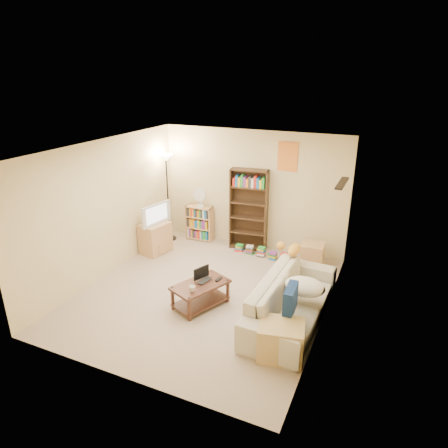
# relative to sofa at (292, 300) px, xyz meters

# --- Properties ---
(room) EXTENTS (4.50, 4.54, 2.52)m
(room) POSITION_rel_sofa_xyz_m (-1.55, 0.15, 1.29)
(room) COLOR tan
(room) RESTS_ON ground
(sofa) EXTENTS (2.35, 1.05, 0.67)m
(sofa) POSITION_rel_sofa_xyz_m (0.00, 0.00, 0.00)
(sofa) COLOR beige
(sofa) RESTS_ON ground
(navy_pillow) EXTENTS (0.16, 0.45, 0.40)m
(navy_pillow) POSITION_rel_sofa_xyz_m (0.09, -0.50, 0.31)
(navy_pillow) COLOR navy
(navy_pillow) RESTS_ON sofa
(cream_blanket) EXTENTS (0.62, 0.44, 0.26)m
(cream_blanket) POSITION_rel_sofa_xyz_m (0.17, 0.05, 0.24)
(cream_blanket) COLOR beige
(cream_blanket) RESTS_ON sofa
(tabby_cat) EXTENTS (0.53, 0.20, 0.18)m
(tabby_cat) POSITION_rel_sofa_xyz_m (-0.27, 0.89, 0.43)
(tabby_cat) COLOR gold
(tabby_cat) RESTS_ON sofa
(coffee_table) EXTENTS (0.83, 1.04, 0.41)m
(coffee_table) POSITION_rel_sofa_xyz_m (-1.44, -0.25, -0.08)
(coffee_table) COLOR #44241A
(coffee_table) RESTS_ON ground
(laptop) EXTENTS (0.36, 0.30, 0.02)m
(laptop) POSITION_rel_sofa_xyz_m (-1.37, -0.15, 0.08)
(laptop) COLOR black
(laptop) RESTS_ON coffee_table
(laptop_screen) EXTENTS (0.13, 0.28, 0.20)m
(laptop_screen) POSITION_rel_sofa_xyz_m (-1.49, -0.10, 0.19)
(laptop_screen) COLOR white
(laptop_screen) RESTS_ON laptop
(mug) EXTENTS (0.20, 0.20, 0.09)m
(mug) POSITION_rel_sofa_xyz_m (-1.44, -0.51, 0.12)
(mug) COLOR white
(mug) RESTS_ON coffee_table
(tv_remote) EXTENTS (0.07, 0.17, 0.02)m
(tv_remote) POSITION_rel_sofa_xyz_m (-1.23, -0.01, 0.08)
(tv_remote) COLOR black
(tv_remote) RESTS_ON coffee_table
(tv_stand) EXTENTS (0.54, 0.68, 0.64)m
(tv_stand) POSITION_rel_sofa_xyz_m (-3.25, 1.21, -0.01)
(tv_stand) COLOR tan
(tv_stand) RESTS_ON ground
(television) EXTENTS (0.80, 0.41, 0.44)m
(television) POSITION_rel_sofa_xyz_m (-3.25, 1.21, 0.53)
(television) COLOR black
(television) RESTS_ON tv_stand
(tall_bookshelf) EXTENTS (0.80, 0.34, 1.73)m
(tall_bookshelf) POSITION_rel_sofa_xyz_m (-1.55, 2.19, 0.58)
(tall_bookshelf) COLOR #3C2A17
(tall_bookshelf) RESTS_ON ground
(short_bookshelf) EXTENTS (0.62, 0.25, 0.79)m
(short_bookshelf) POSITION_rel_sofa_xyz_m (-2.72, 2.19, 0.06)
(short_bookshelf) COLOR tan
(short_bookshelf) RESTS_ON ground
(desk_fan) EXTENTS (0.28, 0.16, 0.42)m
(desk_fan) POSITION_rel_sofa_xyz_m (-2.67, 2.15, 0.69)
(desk_fan) COLOR silver
(desk_fan) RESTS_ON short_bookshelf
(floor_lamp) EXTENTS (0.33, 0.33, 1.94)m
(floor_lamp) POSITION_rel_sofa_xyz_m (-3.35, 1.93, 1.21)
(floor_lamp) COLOR black
(floor_lamp) RESTS_ON ground
(side_table) EXTENTS (0.45, 0.45, 0.48)m
(side_table) POSITION_rel_sofa_xyz_m (-0.09, 1.88, -0.09)
(side_table) COLOR tan
(side_table) RESTS_ON ground
(end_cabinet) EXTENTS (0.68, 0.60, 0.49)m
(end_cabinet) POSITION_rel_sofa_xyz_m (0.10, -0.91, -0.09)
(end_cabinet) COLOR tan
(end_cabinet) RESTS_ON ground
(book_stacks) EXTENTS (1.20, 0.26, 0.20)m
(book_stacks) POSITION_rel_sofa_xyz_m (-1.13, 1.91, -0.25)
(book_stacks) COLOR red
(book_stacks) RESTS_ON ground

